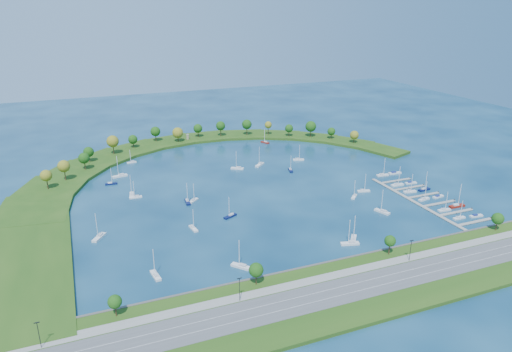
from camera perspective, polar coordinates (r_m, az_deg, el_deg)
name	(u,v)px	position (r m, az deg, el deg)	size (l,w,h in m)	color
ground	(252,185)	(298.26, -0.53, -1.15)	(700.00, 700.00, 0.00)	#072743
south_shoreline	(362,285)	(200.72, 12.73, -12.83)	(420.00, 43.10, 11.60)	#234913
breakwater	(164,169)	(330.30, -11.16, 0.80)	(286.74, 247.64, 2.00)	#234913
breakwater_trees	(197,137)	(372.66, -7.14, 4.76)	(236.89, 88.76, 14.54)	#382314
harbor_tower	(188,137)	(396.95, -8.30, 4.75)	(2.60, 2.60, 4.21)	gray
dock_system	(425,200)	(292.51, 19.83, -2.79)	(24.28, 82.00, 1.60)	gray
moored_boat_0	(353,238)	(236.02, 11.75, -7.43)	(7.19, 8.30, 12.68)	silver
moored_boat_1	(382,211)	(269.16, 15.09, -4.13)	(5.50, 9.33, 13.26)	silver
moored_boat_2	(120,176)	(325.37, -16.19, 0.06)	(10.31, 4.58, 14.65)	silver
moored_boat_3	(241,266)	(209.17, -1.84, -10.82)	(7.71, 8.47, 13.18)	silver
moored_boat_4	(290,170)	(324.68, 4.20, 0.77)	(4.00, 7.99, 11.31)	#0A1240
moored_boat_5	(354,196)	(286.00, 11.84, -2.39)	(6.78, 6.79, 11.02)	silver
moored_boat_6	(156,275)	(207.20, -12.10, -11.65)	(3.59, 8.96, 12.80)	silver
moored_boat_7	(132,162)	(351.80, -14.86, 1.68)	(6.85, 2.26, 9.93)	silver
moored_boat_8	(99,237)	(245.29, -18.51, -6.99)	(7.51, 9.21, 13.80)	silver
moored_boat_9	(136,197)	(288.10, -14.40, -2.43)	(7.47, 2.29, 10.90)	silver
moored_boat_10	(237,168)	(327.43, -2.27, 0.99)	(8.92, 6.95, 13.20)	silver
moored_boat_11	(260,164)	(334.58, 0.46, 1.44)	(8.99, 8.49, 14.22)	silver
moored_boat_12	(265,142)	(389.47, 1.11, 4.16)	(5.61, 8.01, 11.60)	maroon
moored_boat_13	(298,159)	(347.22, 5.16, 2.06)	(8.45, 4.65, 11.96)	silver
moored_boat_14	(363,190)	(295.60, 12.92, -1.71)	(8.10, 3.92, 11.48)	silver
moored_boat_15	(230,215)	(255.17, -3.15, -4.81)	(8.29, 5.64, 11.94)	#0A1240
moored_boat_16	(111,183)	(313.54, -17.18, -0.84)	(7.66, 2.72, 11.04)	#0A1240
moored_boat_17	(193,228)	(243.62, -7.62, -6.25)	(3.24, 8.07, 11.52)	silver
moored_boat_18	(194,200)	(276.82, -7.59, -2.90)	(6.82, 6.44, 10.78)	silver
moored_boat_19	(350,243)	(231.62, 11.35, -7.96)	(9.30, 4.77, 13.17)	silver
moored_boat_20	(132,194)	(291.59, -14.85, -2.18)	(3.79, 9.25, 13.20)	silver
moored_boat_21	(187,201)	(275.35, -8.33, -3.05)	(3.12, 8.74, 12.60)	#0A1240
docked_boat_0	(459,217)	(275.35, 23.44, -4.63)	(7.24, 2.10, 10.61)	silver
docked_boat_1	(476,216)	(281.80, 25.15, -4.39)	(7.74, 2.83, 1.55)	silver
docked_boat_2	(444,209)	(282.37, 21.89, -3.78)	(7.81, 2.76, 11.26)	silver
docked_boat_3	(457,205)	(290.31, 23.20, -3.30)	(9.61, 3.11, 13.96)	maroon
docked_boat_4	(424,199)	(293.31, 19.72, -2.60)	(8.12, 3.52, 11.56)	silver
docked_boat_5	(438,197)	(300.14, 21.23, -2.34)	(7.96, 3.16, 1.58)	silver
docked_boat_6	(410,191)	(302.11, 18.16, -1.74)	(8.33, 3.54, 11.86)	silver
docked_boat_7	(424,189)	(308.22, 19.75, -1.50)	(8.58, 3.32, 12.29)	#0A1240
docked_boat_8	(397,184)	(310.58, 16.78, -0.98)	(8.75, 2.47, 12.85)	silver
docked_boat_9	(411,183)	(317.01, 18.28, -0.79)	(7.85, 3.25, 1.55)	silver
docked_boat_10	(383,175)	(325.65, 15.11, 0.17)	(8.57, 3.39, 12.26)	silver
docked_boat_11	(395,173)	(331.74, 16.47, 0.36)	(9.18, 3.30, 1.83)	silver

